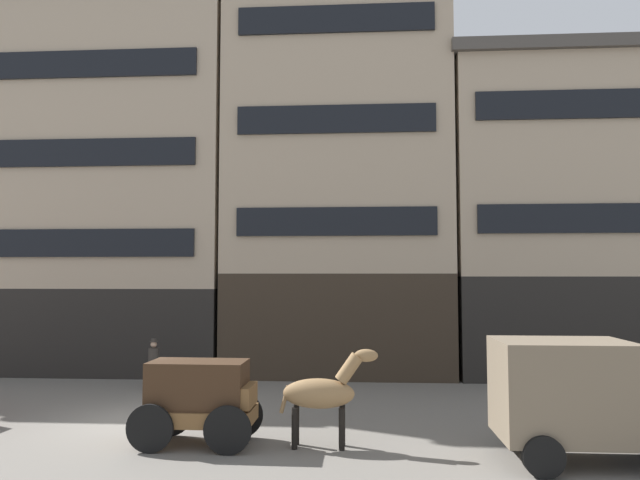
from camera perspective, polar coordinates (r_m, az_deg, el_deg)
name	(u,v)px	position (r m, az deg, el deg)	size (l,w,h in m)	color
ground_plane	(135,422)	(17.15, -18.08, -17.00)	(120.00, 120.00, 0.00)	slate
building_center_left	(120,157)	(26.99, -19.43, 7.83)	(10.41, 5.58, 18.46)	black
building_center_right	(338,175)	(24.70, 1.82, 6.49)	(9.68, 5.58, 16.60)	#33281E
building_far_right	(543,213)	(25.66, 21.43, 2.50)	(8.23, 5.58, 13.17)	black
cargo_wagon	(200,396)	(14.38, -11.95, -15.07)	(2.92, 1.54, 1.98)	brown
draft_horse	(323,393)	(13.87, 0.30, -15.05)	(2.34, 0.63, 2.30)	#937047
delivery_truck_near	(591,396)	(13.99, 25.52, -13.97)	(4.36, 2.13, 2.62)	#333847
pedestrian_officer	(153,362)	(21.31, -16.37, -11.66)	(0.44, 0.44, 1.79)	#38332D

